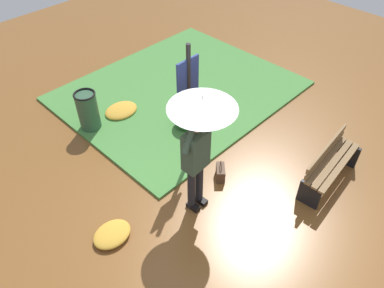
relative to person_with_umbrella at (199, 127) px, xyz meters
The scene contains 10 objects.
ground_plane 1.57m from the person_with_umbrella, 88.52° to the right, with size 18.00×18.00×0.00m, color brown.
grass_verge 3.49m from the person_with_umbrella, 51.45° to the left, with size 4.80×4.00×0.05m.
person_with_umbrella is the anchor object (origin of this frame).
info_sign_post 0.96m from the person_with_umbrella, 54.11° to the left, with size 0.44×0.07×2.30m.
handbag 1.56m from the person_with_umbrella, ahead, with size 0.31×0.31×0.37m.
park_bench 2.49m from the person_with_umbrella, 34.56° to the right, with size 1.40×0.48×0.75m.
trash_bin 3.01m from the person_with_umbrella, 93.19° to the left, with size 0.42×0.42×0.83m.
shrub_cluster 2.29m from the person_with_umbrella, 49.54° to the left, with size 0.57×0.52×0.46m.
leaf_pile_near_person 3.16m from the person_with_umbrella, 78.62° to the left, with size 0.70×0.56×0.15m.
leaf_pile_by_bench 2.09m from the person_with_umbrella, 162.65° to the left, with size 0.59×0.47×0.13m.
Camera 1 is at (-2.86, -2.44, 4.81)m, focal length 35.13 mm.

